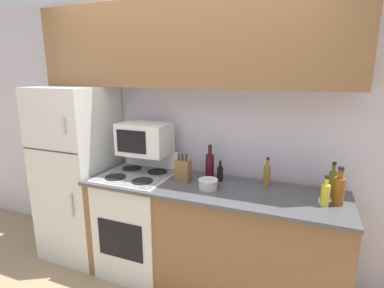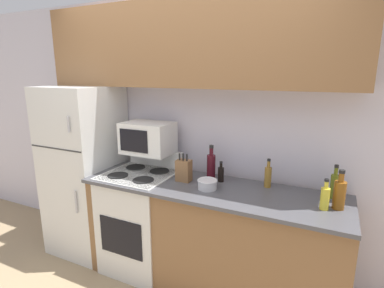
{
  "view_description": "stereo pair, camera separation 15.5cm",
  "coord_description": "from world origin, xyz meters",
  "views": [
    {
      "loc": [
        1.06,
        -1.92,
        1.85
      ],
      "look_at": [
        0.18,
        0.27,
        1.29
      ],
      "focal_mm": 28.0,
      "sensor_mm": 36.0,
      "label": 1
    },
    {
      "loc": [
        1.2,
        -1.86,
        1.85
      ],
      "look_at": [
        0.18,
        0.27,
        1.29
      ],
      "focal_mm": 28.0,
      "sensor_mm": 36.0,
      "label": 2
    }
  ],
  "objects": [
    {
      "name": "wall_back",
      "position": [
        0.0,
        0.7,
        1.27
      ],
      "size": [
        8.0,
        0.05,
        2.55
      ],
      "color": "silver",
      "rests_on": "ground_plane"
    },
    {
      "name": "lower_cabinets",
      "position": [
        0.33,
        0.3,
        0.47
      ],
      "size": [
        2.16,
        0.65,
        0.94
      ],
      "color": "brown",
      "rests_on": "ground_plane"
    },
    {
      "name": "refrigerator",
      "position": [
        -1.08,
        0.33,
        0.86
      ],
      "size": [
        0.66,
        0.69,
        1.72
      ],
      "color": "silver",
      "rests_on": "ground_plane"
    },
    {
      "name": "upper_cabinets",
      "position": [
        0.0,
        0.52,
        2.08
      ],
      "size": [
        2.82,
        0.3,
        0.72
      ],
      "color": "brown",
      "rests_on": "refrigerator"
    },
    {
      "name": "stove",
      "position": [
        -0.37,
        0.29,
        0.49
      ],
      "size": [
        0.61,
        0.63,
        1.11
      ],
      "color": "silver",
      "rests_on": "ground_plane"
    },
    {
      "name": "microwave",
      "position": [
        -0.35,
        0.43,
        1.26
      ],
      "size": [
        0.46,
        0.33,
        0.29
      ],
      "color": "silver",
      "rests_on": "stove"
    },
    {
      "name": "knife_block",
      "position": [
        0.08,
        0.32,
        1.03
      ],
      "size": [
        0.12,
        0.09,
        0.25
      ],
      "color": "brown",
      "rests_on": "lower_cabinets"
    },
    {
      "name": "bowl",
      "position": [
        0.33,
        0.24,
        0.98
      ],
      "size": [
        0.16,
        0.16,
        0.08
      ],
      "color": "silver",
      "rests_on": "lower_cabinets"
    },
    {
      "name": "bottle_vinegar",
      "position": [
        0.76,
        0.49,
        1.03
      ],
      "size": [
        0.06,
        0.06,
        0.24
      ],
      "color": "olive",
      "rests_on": "lower_cabinets"
    },
    {
      "name": "bottle_olive_oil",
      "position": [
        1.25,
        0.48,
        1.04
      ],
      "size": [
        0.06,
        0.06,
        0.26
      ],
      "color": "#5B6619",
      "rests_on": "lower_cabinets"
    },
    {
      "name": "bottle_soy_sauce",
      "position": [
        0.37,
        0.45,
        1.01
      ],
      "size": [
        0.05,
        0.05,
        0.18
      ],
      "color": "black",
      "rests_on": "lower_cabinets"
    },
    {
      "name": "bottle_cooking_spray",
      "position": [
        1.2,
        0.25,
        1.02
      ],
      "size": [
        0.06,
        0.06,
        0.22
      ],
      "color": "gold",
      "rests_on": "lower_cabinets"
    },
    {
      "name": "bottle_whiskey",
      "position": [
        1.28,
        0.3,
        1.05
      ],
      "size": [
        0.08,
        0.08,
        0.28
      ],
      "color": "brown",
      "rests_on": "lower_cabinets"
    },
    {
      "name": "bottle_wine_red",
      "position": [
        0.26,
        0.49,
        1.05
      ],
      "size": [
        0.08,
        0.08,
        0.3
      ],
      "color": "#470F19",
      "rests_on": "lower_cabinets"
    }
  ]
}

